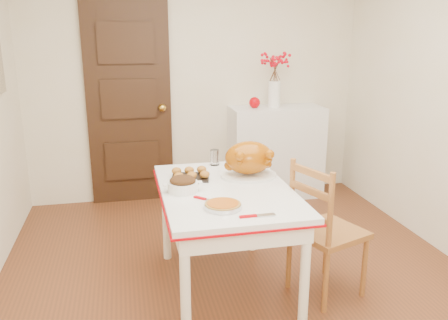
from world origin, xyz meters
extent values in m
cube|color=#532D19|center=(0.00, 0.00, 0.00)|extent=(3.50, 4.00, 0.00)
cube|color=silver|center=(0.00, 2.00, 1.25)|extent=(3.50, 0.00, 2.50)
cube|color=black|center=(-0.70, 1.97, 1.03)|extent=(0.85, 0.06, 2.06)
cube|color=white|center=(0.83, 1.78, 0.49)|extent=(0.98, 0.44, 0.98)
sphere|color=#B40007|center=(0.58, 1.78, 1.04)|extent=(0.12, 0.12, 0.12)
cylinder|color=#B04F0E|center=(-0.22, -0.34, 0.78)|extent=(0.24, 0.24, 0.05)
cylinder|color=white|center=(-0.09, 0.55, 0.82)|extent=(0.09, 0.09, 0.12)
camera|label=1|loc=(-0.76, -2.82, 1.78)|focal=36.95mm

